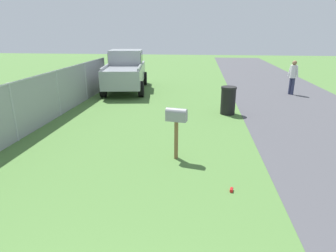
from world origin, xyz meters
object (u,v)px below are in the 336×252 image
Objects in this scene: mailbox at (176,119)px; pickup_truck at (126,69)px; pedestrian at (293,75)px; trash_bin at (228,100)px.

pickup_truck is at bearing 34.09° from mailbox.
pickup_truck is 3.09× the size of pedestrian.
pickup_truck is (8.66, 3.47, 0.06)m from mailbox.
pedestrian is (-0.32, -8.58, -0.12)m from pickup_truck.
pedestrian is (8.35, -5.12, -0.06)m from mailbox.
mailbox is 4.64m from trash_bin.
mailbox is 9.33m from pickup_truck.
trash_bin is 5.35m from pedestrian.
trash_bin is at bearing -138.50° from pickup_truck.
mailbox is 0.25× the size of pickup_truck.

